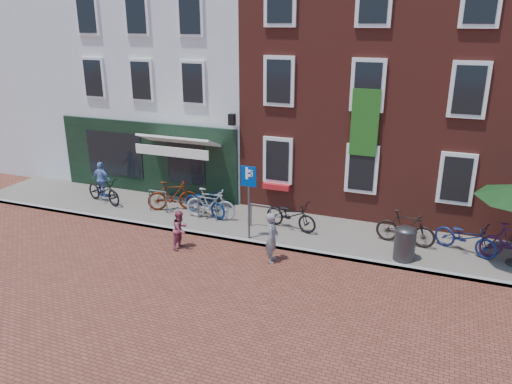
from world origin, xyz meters
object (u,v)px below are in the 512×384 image
at_px(parking_sign, 249,190).
at_px(boy, 181,230).
at_px(bicycle_2, 205,202).
at_px(bicycle_7, 512,241).
at_px(litter_bin, 405,241).
at_px(bicycle_4, 291,215).
at_px(bicycle_1, 173,196).
at_px(woman, 272,237).
at_px(bicycle_3, 211,204).
at_px(bicycle_6, 466,237).
at_px(cafe_person, 102,180).
at_px(bicycle_5, 406,228).
at_px(bicycle_0, 104,190).

bearing_deg(parking_sign, boy, -145.47).
relative_size(bicycle_2, bicycle_7, 1.03).
distance_m(litter_bin, bicycle_4, 3.90).
bearing_deg(bicycle_7, bicycle_4, 77.50).
bearing_deg(bicycle_7, bicycle_1, 76.03).
xyz_separation_m(woman, bicycle_2, (-3.36, 2.33, -0.16)).
relative_size(bicycle_3, bicycle_6, 0.97).
bearing_deg(boy, bicycle_3, 8.89).
height_order(boy, bicycle_1, boy).
distance_m(cafe_person, bicycle_7, 14.65).
relative_size(litter_bin, bicycle_5, 0.61).
relative_size(boy, bicycle_6, 0.66).
bearing_deg(boy, cafe_person, 67.61).
bearing_deg(bicycle_3, cafe_person, 79.65).
relative_size(litter_bin, cafe_person, 0.79).
relative_size(bicycle_5, bicycle_7, 1.00).
bearing_deg(cafe_person, bicycle_7, -176.75).
relative_size(litter_bin, bicycle_7, 0.61).
height_order(woman, bicycle_3, woman).
relative_size(boy, bicycle_1, 0.68).
bearing_deg(bicycle_1, boy, -171.94).
distance_m(bicycle_3, bicycle_4, 2.92).
relative_size(boy, bicycle_5, 0.68).
distance_m(bicycle_2, bicycle_7, 9.95).
bearing_deg(bicycle_2, parking_sign, -103.10).
relative_size(bicycle_0, bicycle_7, 1.03).
height_order(litter_bin, bicycle_3, litter_bin).
xyz_separation_m(woman, bicycle_6, (5.33, 2.46, -0.16)).
height_order(cafe_person, bicycle_7, cafe_person).
relative_size(bicycle_1, bicycle_6, 0.97).
bearing_deg(bicycle_6, bicycle_3, 116.07).
bearing_deg(bicycle_7, parking_sign, 86.08).
bearing_deg(bicycle_3, bicycle_6, -92.28).
height_order(cafe_person, bicycle_3, cafe_person).
xyz_separation_m(woman, bicycle_3, (-3.04, 2.14, -0.11)).
distance_m(boy, bicycle_7, 9.91).
xyz_separation_m(bicycle_0, bicycle_5, (11.16, 0.27, 0.05)).
distance_m(bicycle_0, bicycle_5, 11.17).
height_order(bicycle_1, bicycle_2, bicycle_1).
height_order(bicycle_1, bicycle_4, bicycle_1).
xyz_separation_m(bicycle_2, bicycle_6, (8.69, 0.13, 0.00)).
distance_m(bicycle_0, bicycle_1, 2.89).
bearing_deg(bicycle_1, bicycle_3, -124.93).
height_order(bicycle_0, bicycle_1, bicycle_1).
height_order(boy, bicycle_4, boy).
relative_size(bicycle_3, bicycle_4, 0.97).
bearing_deg(bicycle_6, bicycle_4, 115.81).
distance_m(bicycle_0, bicycle_6, 12.92).
xyz_separation_m(bicycle_5, bicycle_6, (1.75, 0.06, -0.05)).
bearing_deg(bicycle_4, bicycle_5, -74.48).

